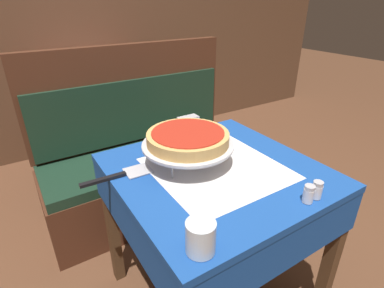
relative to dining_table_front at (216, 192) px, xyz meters
name	(u,v)px	position (x,y,z in m)	size (l,w,h in m)	color
dining_table_front	(216,192)	(0.00, 0.00, 0.00)	(0.78, 0.78, 0.74)	#194799
dining_table_rear	(100,93)	(0.01, 1.62, 0.02)	(0.72, 0.72, 0.74)	red
booth_bench	(147,166)	(0.05, 0.84, -0.31)	(1.34, 0.50, 1.09)	#4C2819
back_wall_panel	(74,17)	(0.00, 2.06, 0.58)	(6.00, 0.04, 2.40)	brown
pizza_pan_stand	(188,145)	(-0.08, 0.09, 0.20)	(0.37, 0.37, 0.09)	#ADADB2
deep_dish_pizza	(188,138)	(-0.08, 0.09, 0.23)	(0.32, 0.32, 0.05)	tan
pizza_server	(120,175)	(-0.35, 0.15, 0.12)	(0.27, 0.09, 0.01)	#BCBCC1
water_glass_near	(201,237)	(-0.29, -0.32, 0.16)	(0.08, 0.08, 0.09)	silver
salt_shaker	(309,194)	(0.12, -0.34, 0.15)	(0.04, 0.04, 0.06)	silver
pepper_shaker	(317,190)	(0.17, -0.34, 0.15)	(0.03, 0.03, 0.06)	silver
napkin_holder	(188,125)	(0.08, 0.34, 0.16)	(0.10, 0.05, 0.09)	#B2B2B7
condiment_caddy	(106,75)	(0.07, 1.61, 0.16)	(0.14, 0.14, 0.18)	black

